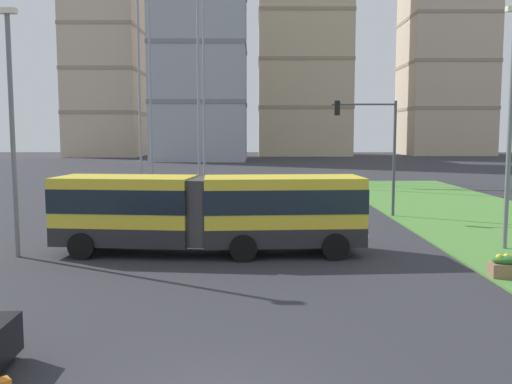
{
  "coord_description": "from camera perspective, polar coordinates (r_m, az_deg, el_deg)",
  "views": [
    {
      "loc": [
        0.52,
        -8.84,
        4.65
      ],
      "look_at": [
        0.63,
        14.46,
        2.2
      ],
      "focal_mm": 39.21,
      "sensor_mm": 36.0,
      "label": 1
    }
  ],
  "objects": [
    {
      "name": "car_white_van",
      "position": [
        29.83,
        -12.96,
        -1.66
      ],
      "size": [
        4.56,
        2.37,
        1.58
      ],
      "color": "silver",
      "rests_on": "ground"
    },
    {
      "name": "apartment_tower_eastcentre",
      "position": [
        130.17,
        18.49,
        12.05
      ],
      "size": [
        17.47,
        17.23,
        38.05
      ],
      "color": "#C6B299",
      "rests_on": "ground"
    },
    {
      "name": "flower_planter_3",
      "position": [
        19.71,
        24.01,
        -6.9
      ],
      "size": [
        1.1,
        0.56,
        0.74
      ],
      "color": "#937051",
      "rests_on": "grass_median"
    },
    {
      "name": "apartment_tower_centre",
      "position": [
        121.73,
        4.66,
        15.08
      ],
      "size": [
        19.18,
        15.27,
        47.75
      ],
      "color": "beige",
      "rests_on": "ground"
    },
    {
      "name": "streetlight_median",
      "position": [
        24.12,
        24.26,
        6.76
      ],
      "size": [
        0.7,
        0.28,
        9.49
      ],
      "color": "slate",
      "rests_on": "ground"
    },
    {
      "name": "traffic_light_far_right",
      "position": [
        31.53,
        11.77,
        5.36
      ],
      "size": [
        3.58,
        0.28,
        6.43
      ],
      "color": "#474C51",
      "rests_on": "ground"
    },
    {
      "name": "apartment_tower_west",
      "position": [
        122.33,
        -15.26,
        15.43
      ],
      "size": [
        14.37,
        18.62,
        50.17
      ],
      "color": "#C6B299",
      "rests_on": "ground"
    },
    {
      "name": "streetlight_left",
      "position": [
        22.65,
        -23.89,
        6.44
      ],
      "size": [
        0.7,
        0.28,
        9.16
      ],
      "color": "slate",
      "rests_on": "ground"
    },
    {
      "name": "articulated_bus",
      "position": [
        21.61,
        -5.01,
        -1.99
      ],
      "size": [
        12.01,
        3.21,
        3.0
      ],
      "color": "yellow",
      "rests_on": "ground"
    },
    {
      "name": "apartment_tower_westcentre",
      "position": [
        99.21,
        -6.05,
        16.92
      ],
      "size": [
        15.89,
        14.75,
        46.96
      ],
      "color": "#9EA3AD",
      "rests_on": "ground"
    }
  ]
}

